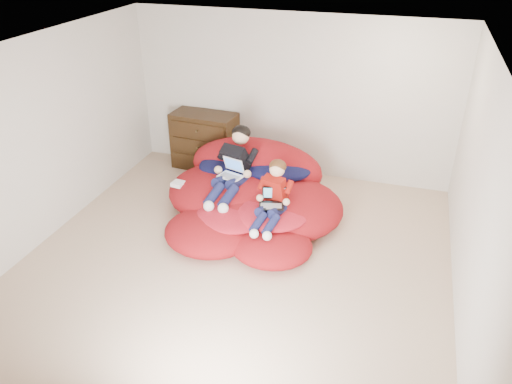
{
  "coord_description": "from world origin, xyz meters",
  "views": [
    {
      "loc": [
        1.7,
        -4.7,
        3.64
      ],
      "look_at": [
        0.1,
        0.41,
        0.7
      ],
      "focal_mm": 35.0,
      "sensor_mm": 36.0,
      "label": 1
    }
  ],
  "objects_px": {
    "older_boy": "(234,163)",
    "younger_boy": "(273,194)",
    "dresser": "(205,141)",
    "laptop_black": "(273,200)",
    "laptop_white": "(232,171)",
    "beanbag_pile": "(251,196)"
  },
  "relations": [
    {
      "from": "dresser",
      "to": "beanbag_pile",
      "type": "xyz_separation_m",
      "value": [
        1.17,
        -1.18,
        -0.2
      ]
    },
    {
      "from": "beanbag_pile",
      "to": "dresser",
      "type": "bearing_deg",
      "value": 134.87
    },
    {
      "from": "older_boy",
      "to": "younger_boy",
      "type": "relative_size",
      "value": 1.38
    },
    {
      "from": "beanbag_pile",
      "to": "laptop_white",
      "type": "height_order",
      "value": "beanbag_pile"
    },
    {
      "from": "beanbag_pile",
      "to": "laptop_white",
      "type": "bearing_deg",
      "value": -165.9
    },
    {
      "from": "beanbag_pile",
      "to": "laptop_black",
      "type": "distance_m",
      "value": 0.75
    },
    {
      "from": "older_boy",
      "to": "laptop_white",
      "type": "height_order",
      "value": "older_boy"
    },
    {
      "from": "dresser",
      "to": "laptop_black",
      "type": "relative_size",
      "value": 2.95
    },
    {
      "from": "older_boy",
      "to": "beanbag_pile",
      "type": "bearing_deg",
      "value": -6.57
    },
    {
      "from": "beanbag_pile",
      "to": "older_boy",
      "type": "distance_m",
      "value": 0.51
    },
    {
      "from": "beanbag_pile",
      "to": "laptop_black",
      "type": "bearing_deg",
      "value": -48.96
    },
    {
      "from": "older_boy",
      "to": "younger_boy",
      "type": "bearing_deg",
      "value": -37.46
    },
    {
      "from": "dresser",
      "to": "laptop_white",
      "type": "distance_m",
      "value": 1.56
    },
    {
      "from": "younger_boy",
      "to": "laptop_white",
      "type": "relative_size",
      "value": 2.37
    },
    {
      "from": "laptop_white",
      "to": "beanbag_pile",
      "type": "bearing_deg",
      "value": 14.1
    },
    {
      "from": "laptop_white",
      "to": "dresser",
      "type": "bearing_deg",
      "value": 126.59
    },
    {
      "from": "dresser",
      "to": "older_boy",
      "type": "distance_m",
      "value": 1.49
    },
    {
      "from": "dresser",
      "to": "older_boy",
      "type": "relative_size",
      "value": 0.87
    },
    {
      "from": "beanbag_pile",
      "to": "younger_boy",
      "type": "xyz_separation_m",
      "value": [
        0.46,
        -0.51,
        0.37
      ]
    },
    {
      "from": "dresser",
      "to": "laptop_black",
      "type": "xyz_separation_m",
      "value": [
        1.63,
        -1.7,
        0.09
      ]
    },
    {
      "from": "older_boy",
      "to": "younger_boy",
      "type": "height_order",
      "value": "older_boy"
    },
    {
      "from": "younger_boy",
      "to": "laptop_white",
      "type": "height_order",
      "value": "younger_boy"
    }
  ]
}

